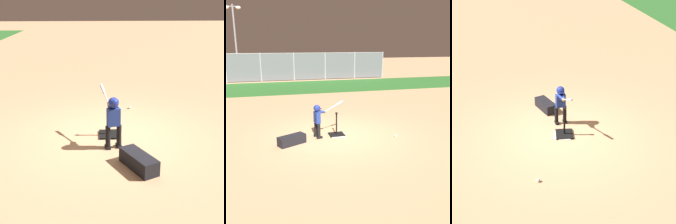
# 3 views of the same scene
# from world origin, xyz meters

# --- Properties ---
(ground_plane) EXTENTS (90.00, 90.00, 0.00)m
(ground_plane) POSITION_xyz_m (0.00, 0.00, 0.00)
(ground_plane) COLOR tan
(home_plate) EXTENTS (0.51, 0.51, 0.02)m
(home_plate) POSITION_xyz_m (0.05, 0.04, 0.01)
(home_plate) COLOR white
(home_plate) RESTS_ON ground_plane
(batting_tee) EXTENTS (0.49, 0.44, 0.78)m
(batting_tee) POSITION_xyz_m (0.01, 0.09, 0.09)
(batting_tee) COLOR black
(batting_tee) RESTS_ON ground_plane
(batter_child) EXTENTS (1.03, 0.43, 1.13)m
(batter_child) POSITION_xyz_m (-0.60, 0.04, 0.69)
(batter_child) COLOR black
(batter_child) RESTS_ON ground_plane
(baseball) EXTENTS (0.07, 0.07, 0.07)m
(baseball) POSITION_xyz_m (1.82, -0.59, 0.04)
(baseball) COLOR white
(baseball) RESTS_ON ground_plane
(equipment_bag) EXTENTS (0.89, 0.66, 0.28)m
(equipment_bag) POSITION_xyz_m (-1.50, -0.36, 0.14)
(equipment_bag) COLOR black
(equipment_bag) RESTS_ON ground_plane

